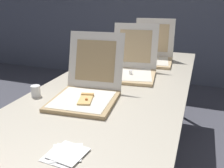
% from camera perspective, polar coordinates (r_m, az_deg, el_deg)
% --- Properties ---
extents(table, '(0.97, 2.34, 0.73)m').
position_cam_1_polar(table, '(1.76, 1.33, -1.20)').
color(table, '#BCB29E').
rests_on(table, ground).
extents(pizza_box_front, '(0.41, 0.51, 0.37)m').
position_cam_1_polar(pizza_box_front, '(1.48, -5.94, -1.63)').
color(pizza_box_front, tan).
rests_on(pizza_box_front, table).
extents(pizza_box_middle, '(0.42, 0.49, 0.38)m').
position_cam_1_polar(pizza_box_middle, '(1.92, 4.57, 3.59)').
color(pizza_box_middle, tan).
rests_on(pizza_box_middle, table).
extents(pizza_box_back, '(0.39, 0.39, 0.39)m').
position_cam_1_polar(pizza_box_back, '(2.33, 9.29, 6.41)').
color(pizza_box_back, tan).
rests_on(pizza_box_back, table).
extents(cup_white_mid, '(0.06, 0.06, 0.07)m').
position_cam_1_polar(cup_white_mid, '(1.92, -5.14, 2.92)').
color(cup_white_mid, white).
rests_on(cup_white_mid, table).
extents(cup_white_far, '(0.06, 0.06, 0.07)m').
position_cam_1_polar(cup_white_far, '(2.17, -1.00, 5.09)').
color(cup_white_far, white).
rests_on(cup_white_far, table).
extents(cup_white_near_left, '(0.06, 0.06, 0.07)m').
position_cam_1_polar(cup_white_near_left, '(1.59, -17.32, -1.56)').
color(cup_white_near_left, white).
rests_on(cup_white_near_left, table).
extents(napkin_pile, '(0.16, 0.17, 0.01)m').
position_cam_1_polar(napkin_pile, '(1.03, -10.70, -15.63)').
color(napkin_pile, white).
rests_on(napkin_pile, table).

